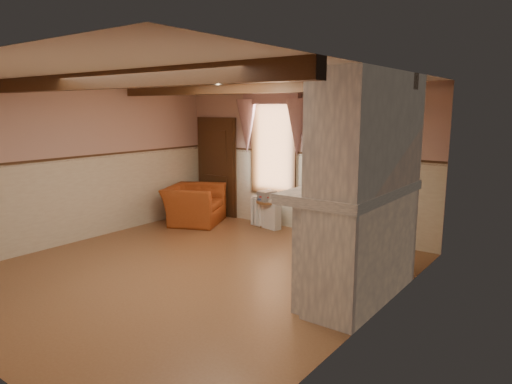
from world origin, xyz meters
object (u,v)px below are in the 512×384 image
Objects in this scene: armchair at (194,204)px; mantel_clock at (371,173)px; radiator at (266,213)px; bowl at (359,181)px; oil_lamp at (374,169)px; side_table at (268,214)px.

mantel_clock is (4.24, -0.94, 1.13)m from armchair.
radiator is 3.63m from bowl.
radiator is 3.43m from oil_lamp.
mantel_clock is (2.83, -1.55, 1.22)m from radiator.
mantel_clock is (2.78, -1.55, 1.25)m from side_table.
side_table is 1.96× the size of oil_lamp.
oil_lamp is (2.78, -1.46, 1.29)m from side_table.
side_table is (1.46, 0.61, -0.12)m from armchair.
oil_lamp reaches higher than mantel_clock.
oil_lamp reaches higher than bowl.
armchair is 1.53m from radiator.
armchair is 4.48m from mantel_clock.
mantel_clock is 0.86× the size of oil_lamp.
side_table is 3.42m from mantel_clock.
armchair is 4.57m from bowl.
bowl is (4.24, -1.33, 1.07)m from armchair.
side_table is 2.29× the size of mantel_clock.
bowl reaches higher than armchair.
bowl is 0.50m from oil_lamp.
side_table is 0.06m from radiator.
bowl is at bearing -90.00° from oil_lamp.
bowl is at bearing -90.00° from mantel_clock.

